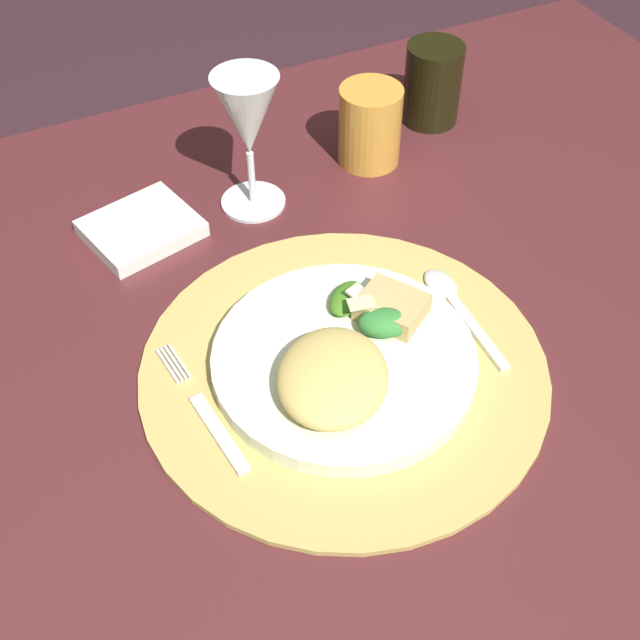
% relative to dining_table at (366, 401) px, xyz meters
% --- Properties ---
extents(ground_plane, '(6.00, 6.00, 0.00)m').
position_rel_dining_table_xyz_m(ground_plane, '(0.00, 0.00, -0.55)').
color(ground_plane, '#361E25').
extents(dining_table, '(1.17, 0.88, 0.72)m').
position_rel_dining_table_xyz_m(dining_table, '(0.00, 0.00, 0.00)').
color(dining_table, '#4E1F22').
rests_on(dining_table, ground).
extents(placemat, '(0.37, 0.37, 0.01)m').
position_rel_dining_table_xyz_m(placemat, '(-0.07, -0.08, 0.18)').
color(placemat, tan).
rests_on(placemat, dining_table).
extents(dinner_plate, '(0.24, 0.24, 0.02)m').
position_rel_dining_table_xyz_m(dinner_plate, '(-0.07, -0.08, 0.19)').
color(dinner_plate, silver).
rests_on(dinner_plate, placemat).
extents(pasta_serving, '(0.14, 0.15, 0.03)m').
position_rel_dining_table_xyz_m(pasta_serving, '(-0.10, -0.11, 0.21)').
color(pasta_serving, '#DDBB64').
rests_on(pasta_serving, dinner_plate).
extents(salad_greens, '(0.07, 0.10, 0.03)m').
position_rel_dining_table_xyz_m(salad_greens, '(-0.03, -0.05, 0.21)').
color(salad_greens, '#445A19').
rests_on(salad_greens, dinner_plate).
extents(bread_piece, '(0.07, 0.08, 0.02)m').
position_rel_dining_table_xyz_m(bread_piece, '(-0.01, -0.05, 0.21)').
color(bread_piece, tan).
rests_on(bread_piece, dinner_plate).
extents(fork, '(0.03, 0.16, 0.00)m').
position_rel_dining_table_xyz_m(fork, '(-0.21, -0.07, 0.18)').
color(fork, silver).
rests_on(fork, placemat).
extents(spoon, '(0.03, 0.14, 0.01)m').
position_rel_dining_table_xyz_m(spoon, '(0.06, -0.05, 0.18)').
color(spoon, silver).
rests_on(spoon, placemat).
extents(napkin, '(0.13, 0.12, 0.02)m').
position_rel_dining_table_xyz_m(napkin, '(-0.18, 0.19, 0.18)').
color(napkin, white).
rests_on(napkin, dining_table).
extents(wine_glass, '(0.07, 0.07, 0.16)m').
position_rel_dining_table_xyz_m(wine_glass, '(-0.05, 0.19, 0.28)').
color(wine_glass, silver).
rests_on(wine_glass, dining_table).
extents(amber_tumbler, '(0.07, 0.07, 0.09)m').
position_rel_dining_table_xyz_m(amber_tumbler, '(0.10, 0.20, 0.22)').
color(amber_tumbler, gold).
rests_on(amber_tumbler, dining_table).
extents(dark_tumbler, '(0.07, 0.07, 0.10)m').
position_rel_dining_table_xyz_m(dark_tumbler, '(0.21, 0.25, 0.22)').
color(dark_tumbler, black).
rests_on(dark_tumbler, dining_table).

